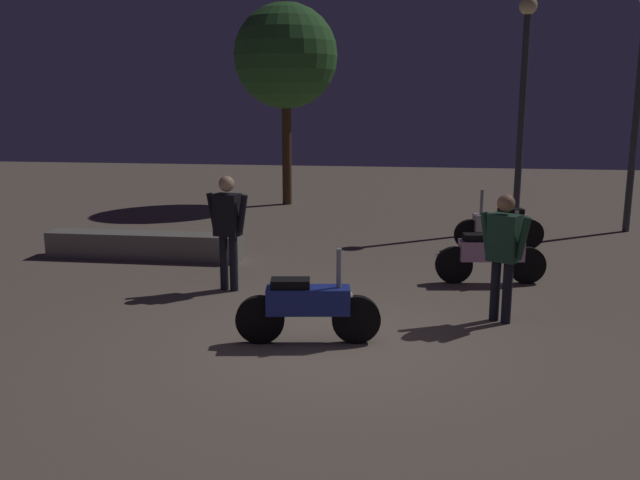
# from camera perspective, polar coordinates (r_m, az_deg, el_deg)

# --- Properties ---
(ground_plane) EXTENTS (40.00, 40.00, 0.00)m
(ground_plane) POSITION_cam_1_polar(r_m,az_deg,el_deg) (7.92, 0.94, -8.65)
(ground_plane) COLOR #756656
(motorcycle_blue_foreground) EXTENTS (1.66, 0.43, 1.11)m
(motorcycle_blue_foreground) POSITION_cam_1_polar(r_m,az_deg,el_deg) (7.81, -1.04, -5.55)
(motorcycle_blue_foreground) COLOR black
(motorcycle_blue_foreground) RESTS_ON ground_plane
(motorcycle_pink_parked_left) EXTENTS (1.66, 0.41, 1.11)m
(motorcycle_pink_parked_left) POSITION_cam_1_polar(r_m,az_deg,el_deg) (10.59, 14.06, -1.22)
(motorcycle_pink_parked_left) COLOR black
(motorcycle_pink_parked_left) RESTS_ON ground_plane
(motorcycle_white_parked_right) EXTENTS (1.65, 0.46, 1.11)m
(motorcycle_white_parked_right) POSITION_cam_1_polar(r_m,az_deg,el_deg) (12.98, 14.77, 1.14)
(motorcycle_white_parked_right) COLOR black
(motorcycle_white_parked_right) RESTS_ON ground_plane
(person_rider_beside) EXTENTS (0.61, 0.42, 1.62)m
(person_rider_beside) POSITION_cam_1_polar(r_m,az_deg,el_deg) (8.69, 15.08, -0.59)
(person_rider_beside) COLOR black
(person_rider_beside) RESTS_ON ground_plane
(person_bystander_far) EXTENTS (0.67, 0.32, 1.68)m
(person_bystander_far) POSITION_cam_1_polar(r_m,az_deg,el_deg) (9.87, -7.72, 1.43)
(person_bystander_far) COLOR black
(person_bystander_far) RESTS_ON ground_plane
(streetlamp_near) EXTENTS (0.36, 0.36, 4.88)m
(streetlamp_near) POSITION_cam_1_polar(r_m,az_deg,el_deg) (15.42, 25.14, 12.06)
(streetlamp_near) COLOR #38383D
(streetlamp_near) RESTS_ON ground_plane
(streetlamp_far) EXTENTS (0.36, 0.36, 4.71)m
(streetlamp_far) POSITION_cam_1_polar(r_m,az_deg,el_deg) (14.74, 16.63, 12.36)
(streetlamp_far) COLOR #38383D
(streetlamp_far) RESTS_ON ground_plane
(tree_left_bg) EXTENTS (2.62, 2.62, 5.07)m
(tree_left_bg) POSITION_cam_1_polar(r_m,az_deg,el_deg) (17.76, -2.87, 15.02)
(tree_left_bg) COLOR #4C331E
(tree_left_bg) RESTS_ON ground_plane
(planter_wall_low) EXTENTS (3.46, 0.50, 0.45)m
(planter_wall_low) POSITION_cam_1_polar(r_m,az_deg,el_deg) (12.29, -14.41, -0.45)
(planter_wall_low) COLOR gray
(planter_wall_low) RESTS_ON ground_plane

